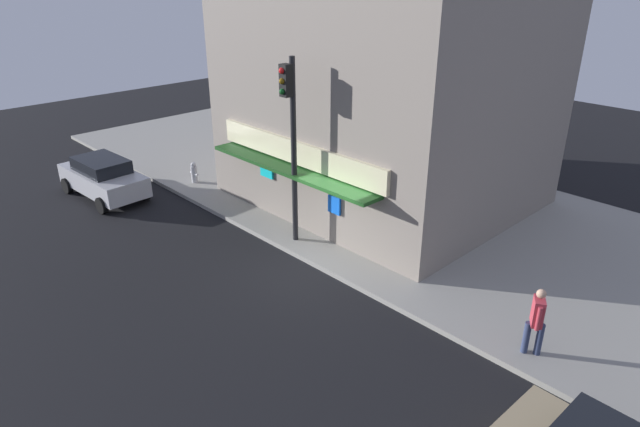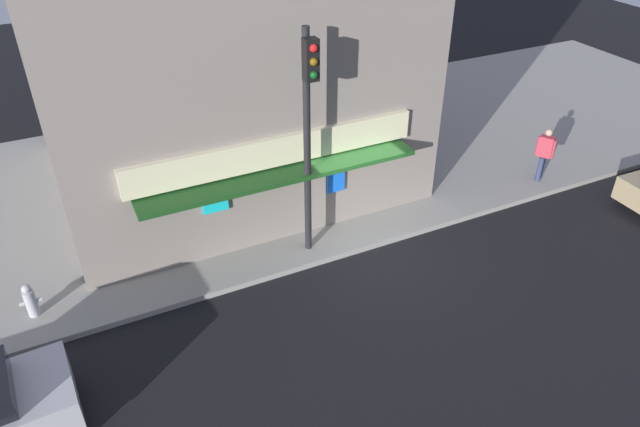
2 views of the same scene
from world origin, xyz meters
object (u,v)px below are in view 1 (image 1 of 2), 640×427
object	(u,v)px
pedestrian	(537,319)
parked_car_silver	(103,177)
potted_plant_by_window	(297,198)
fire_hydrant	(194,173)
potted_plant_by_doorway	(251,180)
traffic_light	(291,130)
trash_can	(396,245)

from	to	relation	value
pedestrian	parked_car_silver	xyz separation A→B (m)	(-16.66, -2.90, -0.30)
pedestrian	potted_plant_by_window	xyz separation A→B (m)	(-9.89, 1.41, -0.42)
fire_hydrant	potted_plant_by_window	size ratio (longest dim) A/B	0.91
pedestrian	potted_plant_by_doorway	size ratio (longest dim) A/B	1.66
pedestrian	potted_plant_by_window	size ratio (longest dim) A/B	1.79
traffic_light	trash_can	world-z (taller)	traffic_light
pedestrian	potted_plant_by_window	bearing A→B (deg)	171.88
pedestrian	potted_plant_by_doorway	world-z (taller)	pedestrian
pedestrian	parked_car_silver	size ratio (longest dim) A/B	0.41
traffic_light	pedestrian	size ratio (longest dim) A/B	3.41
trash_can	traffic_light	bearing A→B (deg)	-154.31
fire_hydrant	pedestrian	distance (m)	15.20
trash_can	pedestrian	size ratio (longest dim) A/B	0.51
parked_car_silver	trash_can	bearing A→B (deg)	20.14
traffic_light	trash_can	bearing A→B (deg)	25.69
potted_plant_by_window	trash_can	bearing A→B (deg)	-1.27
potted_plant_by_doorway	potted_plant_by_window	size ratio (longest dim) A/B	1.08
fire_hydrant	potted_plant_by_doorway	size ratio (longest dim) A/B	0.84
potted_plant_by_window	parked_car_silver	size ratio (longest dim) A/B	0.23
trash_can	potted_plant_by_doorway	distance (m)	7.37
traffic_light	fire_hydrant	world-z (taller)	traffic_light
traffic_light	pedestrian	distance (m)	8.76
potted_plant_by_window	pedestrian	bearing A→B (deg)	-8.12
trash_can	pedestrian	distance (m)	5.36
trash_can	potted_plant_by_doorway	xyz separation A→B (m)	(-7.37, -0.00, 0.13)
fire_hydrant	parked_car_silver	bearing A→B (deg)	-114.47
trash_can	pedestrian	world-z (taller)	pedestrian
fire_hydrant	potted_plant_by_window	bearing A→B (deg)	11.55
traffic_light	potted_plant_by_window	xyz separation A→B (m)	(-1.60, 1.60, -3.24)
potted_plant_by_doorway	parked_car_silver	size ratio (longest dim) A/B	0.25
traffic_light	fire_hydrant	size ratio (longest dim) A/B	6.75
trash_can	potted_plant_by_window	xyz separation A→B (m)	(-4.72, 0.10, 0.10)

